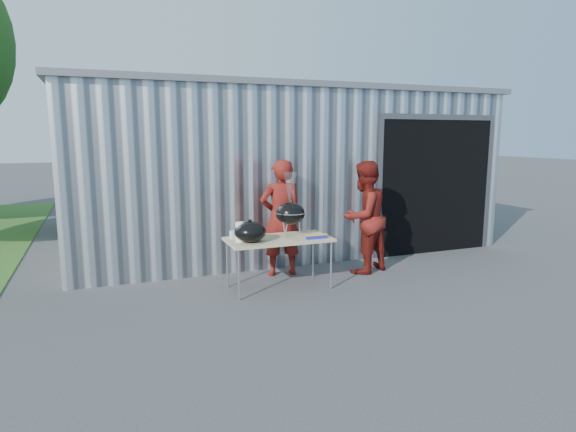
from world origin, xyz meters
name	(u,v)px	position (x,y,z in m)	size (l,w,h in m)	color
ground	(313,300)	(0.00, 0.00, 0.00)	(80.00, 80.00, 0.00)	#3D3D40
building	(266,166)	(0.92, 4.59, 1.54)	(8.20, 6.20, 3.10)	silver
folding_table	(279,241)	(-0.25, 0.68, 0.71)	(1.50, 0.75, 0.75)	tan
kettle_grill	(290,208)	(-0.04, 0.76, 1.17)	(0.44, 0.44, 0.94)	black
grill_lid	(250,232)	(-0.71, 0.58, 0.89)	(0.44, 0.44, 0.32)	black
paper_towels	(240,232)	(-0.84, 0.63, 0.89)	(0.12, 0.12, 0.28)	white
white_tub	(238,234)	(-0.80, 0.91, 0.80)	(0.20, 0.15, 0.10)	white
foil_box	(317,237)	(0.24, 0.43, 0.78)	(0.32, 0.06, 0.06)	#1B21B4
person_cook	(281,218)	(0.04, 1.33, 0.92)	(0.67, 0.44, 1.85)	maroon
person_bystander	(364,217)	(1.34, 1.00, 0.91)	(0.88, 0.69, 1.82)	maroon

